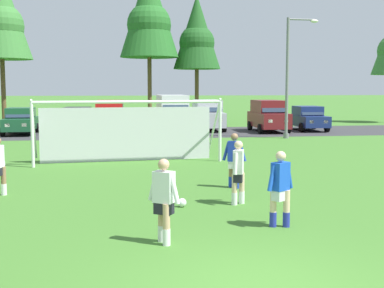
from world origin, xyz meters
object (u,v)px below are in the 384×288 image
(player_winger_right, at_px, (238,172))
(player_defender_far, at_px, (280,189))
(parked_car_slot_right, at_px, (207,115))
(parked_car_slot_left, at_px, (21,121))
(parked_car_slot_center_right, at_px, (172,112))
(player_striker_near, at_px, (164,201))
(parked_car_slot_end, at_px, (308,118))
(soccer_ball, at_px, (182,203))
(soccer_goal, at_px, (128,130))
(street_lamp, at_px, (290,76))
(parked_car_slot_far_right, at_px, (268,115))
(player_winger_left, at_px, (234,160))
(parked_car_slot_center_left, at_px, (78,120))
(parked_car_slot_center, at_px, (110,116))

(player_winger_right, bearing_deg, player_defender_far, -80.98)
(parked_car_slot_right, bearing_deg, player_winger_right, -98.49)
(parked_car_slot_left, xyz_separation_m, parked_car_slot_center_right, (9.92, 0.37, 0.47))
(player_striker_near, xyz_separation_m, parked_car_slot_left, (-6.83, 25.04, 0.05))
(parked_car_slot_left, height_order, parked_car_slot_end, same)
(soccer_ball, distance_m, soccer_goal, 8.55)
(street_lamp, bearing_deg, parked_car_slot_far_right, 87.90)
(player_defender_far, xyz_separation_m, parked_car_slot_far_right, (7.09, 23.87, 0.29))
(player_striker_near, distance_m, parked_car_slot_center_right, 25.61)
(soccer_goal, height_order, player_striker_near, soccer_goal)
(player_defender_far, bearing_deg, parked_car_slot_end, 67.39)
(player_striker_near, relative_size, player_winger_left, 1.00)
(parked_car_slot_left, xyz_separation_m, parked_car_slot_center_left, (3.57, 0.68, 0.00))
(parked_car_slot_end, relative_size, street_lamp, 0.60)
(player_striker_near, distance_m, parked_car_slot_center, 25.81)
(parked_car_slot_end, bearing_deg, player_winger_left, -116.88)
(soccer_goal, bearing_deg, parked_car_slot_end, 46.60)
(player_defender_far, distance_m, player_winger_right, 2.29)
(parked_car_slot_center_right, height_order, parked_car_slot_far_right, parked_car_slot_center_right)
(player_winger_left, distance_m, parked_car_slot_center_left, 21.28)
(soccer_ball, xyz_separation_m, parked_car_slot_center, (-1.86, 22.80, 1.00))
(parked_car_slot_center_right, relative_size, street_lamp, 0.68)
(soccer_ball, relative_size, parked_car_slot_right, 0.05)
(player_defender_far, height_order, player_winger_left, same)
(soccer_goal, bearing_deg, parked_car_slot_center_left, 101.52)
(player_winger_left, bearing_deg, parked_car_slot_right, 81.74)
(player_defender_far, relative_size, parked_car_slot_right, 0.35)
(soccer_ball, distance_m, parked_car_slot_center, 22.90)
(player_winger_right, bearing_deg, player_striker_near, -125.68)
(parked_car_slot_left, bearing_deg, parked_car_slot_center_right, 2.14)
(parked_car_slot_left, xyz_separation_m, parked_car_slot_right, (12.51, 1.22, 0.24))
(parked_car_slot_center, bearing_deg, player_winger_left, -79.68)
(parked_car_slot_center_left, xyz_separation_m, parked_car_slot_far_right, (12.93, -1.04, 0.24))
(player_winger_left, distance_m, player_winger_right, 2.23)
(player_defender_far, distance_m, parked_car_slot_end, 26.41)
(player_winger_right, bearing_deg, player_winger_left, 79.27)
(player_defender_far, bearing_deg, parked_car_slot_right, 83.05)
(soccer_goal, height_order, player_winger_left, soccer_goal)
(parked_car_slot_left, bearing_deg, parked_car_slot_end, 0.45)
(soccer_ball, xyz_separation_m, parked_car_slot_center_left, (-4.01, 22.74, 0.77))
(parked_car_slot_end, bearing_deg, parked_car_slot_center_left, 178.11)
(parked_car_slot_center, height_order, parked_car_slot_end, parked_car_slot_center)
(player_winger_left, xyz_separation_m, parked_car_slot_center_left, (-5.89, 20.45, 0.05))
(player_defender_far, bearing_deg, parked_car_slot_left, 111.22)
(player_winger_left, bearing_deg, parked_car_slot_end, 63.12)
(parked_car_slot_right, xyz_separation_m, street_lamp, (3.82, -6.34, 2.57))
(parked_car_slot_center_right, xyz_separation_m, parked_car_slot_far_right, (6.57, -0.73, -0.23))
(parked_car_slot_center, bearing_deg, parked_car_slot_right, 4.02)
(parked_car_slot_center, xyz_separation_m, street_lamp, (10.60, -5.86, 2.57))
(player_striker_near, distance_m, street_lamp, 22.25)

